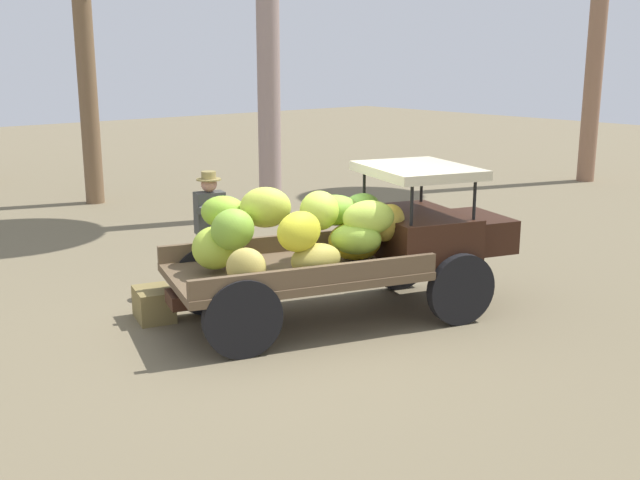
% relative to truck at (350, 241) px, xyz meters
% --- Properties ---
extents(ground_plane, '(60.00, 60.00, 0.00)m').
position_rel_truck_xyz_m(ground_plane, '(-0.72, 0.19, -0.99)').
color(ground_plane, '#73664B').
extents(truck, '(4.66, 2.83, 1.89)m').
position_rel_truck_xyz_m(truck, '(0.00, 0.00, 0.00)').
color(truck, '#331A10').
rests_on(truck, ground).
extents(farmer, '(0.54, 0.50, 1.72)m').
position_rel_truck_xyz_m(farmer, '(-0.77, 2.01, -0.02)').
color(farmer, '#BCAE9E').
rests_on(farmer, ground).
extents(wooden_crate, '(0.58, 0.68, 0.40)m').
position_rel_truck_xyz_m(wooden_crate, '(-1.96, 1.52, -0.80)').
color(wooden_crate, olive).
rests_on(wooden_crate, ground).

